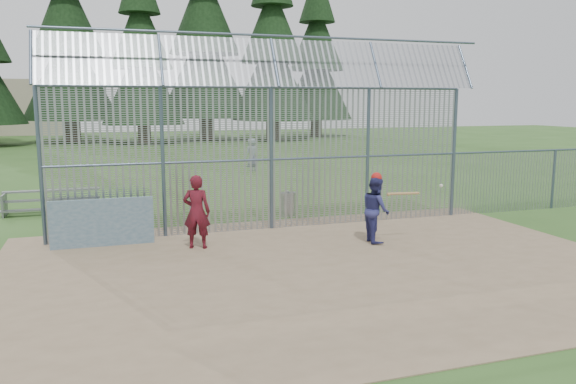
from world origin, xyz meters
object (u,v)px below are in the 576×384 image
object	(u,v)px
onlooker	(197,212)
trash_can	(288,204)
batter	(376,209)
dugout_wall	(102,223)
bleacher	(52,201)

from	to	relation	value
onlooker	trash_can	distance (m)	4.69
batter	onlooker	world-z (taller)	onlooker
dugout_wall	bleacher	distance (m)	5.30
batter	bleacher	xyz separation A→B (m)	(-8.27, 6.81, -0.46)
batter	trash_can	world-z (taller)	batter
onlooker	bleacher	bearing A→B (deg)	-38.06
batter	trash_can	distance (m)	4.17
trash_can	bleacher	size ratio (longest dim) A/B	0.27
trash_can	bleacher	xyz separation A→B (m)	(-7.20, 2.81, 0.03)
trash_can	bleacher	bearing A→B (deg)	158.67
bleacher	trash_can	bearing A→B (deg)	-21.33
batter	trash_can	size ratio (longest dim) A/B	2.07
onlooker	bleacher	distance (m)	7.12
dugout_wall	onlooker	distance (m)	2.43
dugout_wall	batter	world-z (taller)	batter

